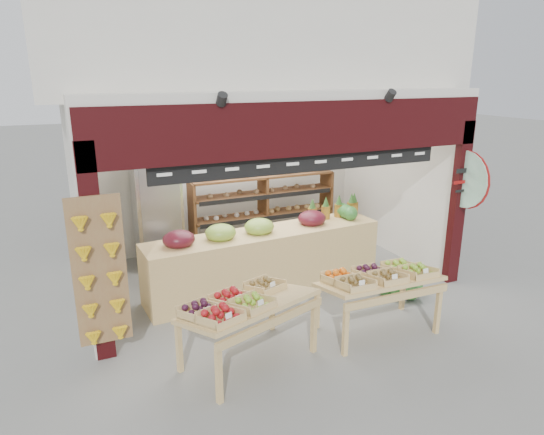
{
  "coord_description": "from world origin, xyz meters",
  "views": [
    {
      "loc": [
        -3.04,
        -6.65,
        3.34
      ],
      "look_at": [
        -0.13,
        -0.2,
        1.23
      ],
      "focal_mm": 32.0,
      "sensor_mm": 36.0,
      "label": 1
    }
  ],
  "objects_px": {
    "refrigerator": "(157,210)",
    "mid_counter": "(265,258)",
    "display_table_right": "(379,278)",
    "back_shelving": "(263,197)",
    "cardboard_stack": "(180,264)",
    "watermelon_pile": "(399,284)",
    "display_table_left": "(240,305)"
  },
  "relations": [
    {
      "from": "display_table_left",
      "to": "display_table_right",
      "type": "bearing_deg",
      "value": -0.29
    },
    {
      "from": "display_table_left",
      "to": "refrigerator",
      "type": "bearing_deg",
      "value": 93.14
    },
    {
      "from": "display_table_left",
      "to": "display_table_right",
      "type": "distance_m",
      "value": 1.94
    },
    {
      "from": "mid_counter",
      "to": "display_table_right",
      "type": "height_order",
      "value": "mid_counter"
    },
    {
      "from": "cardboard_stack",
      "to": "display_table_left",
      "type": "xyz_separation_m",
      "value": [
        0.04,
        -2.8,
        0.53
      ]
    },
    {
      "from": "watermelon_pile",
      "to": "back_shelving",
      "type": "bearing_deg",
      "value": 113.23
    },
    {
      "from": "mid_counter",
      "to": "cardboard_stack",
      "type": "bearing_deg",
      "value": 139.66
    },
    {
      "from": "back_shelving",
      "to": "refrigerator",
      "type": "xyz_separation_m",
      "value": [
        -1.98,
        0.18,
        -0.06
      ]
    },
    {
      "from": "display_table_right",
      "to": "watermelon_pile",
      "type": "height_order",
      "value": "display_table_right"
    },
    {
      "from": "refrigerator",
      "to": "watermelon_pile",
      "type": "bearing_deg",
      "value": -41.62
    },
    {
      "from": "display_table_left",
      "to": "cardboard_stack",
      "type": "bearing_deg",
      "value": 90.77
    },
    {
      "from": "cardboard_stack",
      "to": "mid_counter",
      "type": "xyz_separation_m",
      "value": [
        1.14,
        -0.97,
        0.28
      ]
    },
    {
      "from": "back_shelving",
      "to": "mid_counter",
      "type": "relative_size",
      "value": 0.73
    },
    {
      "from": "mid_counter",
      "to": "display_table_right",
      "type": "relative_size",
      "value": 2.5
    },
    {
      "from": "refrigerator",
      "to": "mid_counter",
      "type": "xyz_separation_m",
      "value": [
        1.31,
        -1.79,
        -0.48
      ]
    },
    {
      "from": "back_shelving",
      "to": "display_table_left",
      "type": "height_order",
      "value": "back_shelving"
    },
    {
      "from": "back_shelving",
      "to": "cardboard_stack",
      "type": "bearing_deg",
      "value": -160.42
    },
    {
      "from": "cardboard_stack",
      "to": "display_table_right",
      "type": "xyz_separation_m",
      "value": [
        1.98,
        -2.81,
        0.52
      ]
    },
    {
      "from": "cardboard_stack",
      "to": "back_shelving",
      "type": "bearing_deg",
      "value": 19.58
    },
    {
      "from": "cardboard_stack",
      "to": "mid_counter",
      "type": "height_order",
      "value": "mid_counter"
    },
    {
      "from": "back_shelving",
      "to": "mid_counter",
      "type": "xyz_separation_m",
      "value": [
        -0.67,
        -1.62,
        -0.54
      ]
    },
    {
      "from": "watermelon_pile",
      "to": "cardboard_stack",
      "type": "bearing_deg",
      "value": 145.41
    },
    {
      "from": "mid_counter",
      "to": "display_table_left",
      "type": "xyz_separation_m",
      "value": [
        -1.11,
        -1.83,
        0.25
      ]
    },
    {
      "from": "cardboard_stack",
      "to": "watermelon_pile",
      "type": "height_order",
      "value": "cardboard_stack"
    },
    {
      "from": "back_shelving",
      "to": "cardboard_stack",
      "type": "xyz_separation_m",
      "value": [
        -1.81,
        -0.65,
        -0.82
      ]
    },
    {
      "from": "back_shelving",
      "to": "cardboard_stack",
      "type": "height_order",
      "value": "back_shelving"
    },
    {
      "from": "cardboard_stack",
      "to": "watermelon_pile",
      "type": "distance_m",
      "value": 3.61
    },
    {
      "from": "refrigerator",
      "to": "cardboard_stack",
      "type": "distance_m",
      "value": 1.13
    },
    {
      "from": "back_shelving",
      "to": "mid_counter",
      "type": "height_order",
      "value": "back_shelving"
    },
    {
      "from": "display_table_left",
      "to": "watermelon_pile",
      "type": "bearing_deg",
      "value": 14.34
    },
    {
      "from": "refrigerator",
      "to": "display_table_right",
      "type": "relative_size",
      "value": 1.3
    },
    {
      "from": "display_table_right",
      "to": "mid_counter",
      "type": "bearing_deg",
      "value": 114.44
    }
  ]
}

